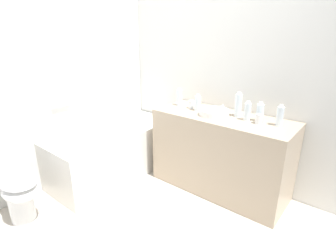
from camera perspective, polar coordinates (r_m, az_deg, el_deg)
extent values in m
plane|color=beige|center=(2.65, -5.53, -21.36)|extent=(3.75, 3.75, 0.00)
cube|color=silver|center=(3.18, -24.84, 9.61)|extent=(3.15, 0.10, 2.54)
cube|color=silver|center=(3.19, 12.23, 10.98)|extent=(0.10, 3.09, 2.54)
cube|color=silver|center=(3.42, -11.44, -5.50)|extent=(1.62, 0.69, 0.60)
cube|color=white|center=(3.32, -11.74, -1.47)|extent=(1.33, 0.50, 0.09)
cylinder|color=silver|center=(3.70, -4.27, 2.44)|extent=(0.09, 0.03, 0.03)
cylinder|color=silver|center=(3.45, -15.43, 5.88)|extent=(0.32, 0.03, 0.56)
cylinder|color=silver|center=(3.21, -22.03, 4.44)|extent=(0.25, 0.03, 0.03)
cube|color=white|center=(3.02, -9.25, -3.71)|extent=(0.22, 0.03, 0.20)
cylinder|color=white|center=(3.00, -29.23, -14.55)|extent=(0.22, 0.22, 0.34)
ellipsoid|color=white|center=(2.87, -29.34, -12.08)|extent=(0.34, 0.42, 0.15)
ellipsoid|color=white|center=(2.83, -29.64, -10.59)|extent=(0.32, 0.40, 0.02)
cube|color=white|center=(3.01, -31.99, -7.94)|extent=(0.41, 0.21, 0.29)
cylinder|color=#A9A9AE|center=(2.95, -32.53, -5.30)|extent=(0.03, 0.03, 0.01)
cube|color=tan|center=(3.04, 11.27, -5.80)|extent=(0.61, 1.50, 0.89)
cylinder|color=white|center=(2.87, 9.99, 2.94)|extent=(0.32, 0.32, 0.06)
cylinder|color=silver|center=(3.03, 11.86, 3.79)|extent=(0.02, 0.02, 0.07)
cylinder|color=silver|center=(2.99, 11.50, 4.21)|extent=(0.09, 0.02, 0.02)
cylinder|color=silver|center=(3.01, 12.85, 3.30)|extent=(0.03, 0.03, 0.04)
cylinder|color=silver|center=(3.06, 10.85, 3.73)|extent=(0.03, 0.03, 0.04)
cylinder|color=silver|center=(2.76, 16.85, 2.97)|extent=(0.07, 0.07, 0.18)
cylinder|color=white|center=(2.74, 17.05, 4.96)|extent=(0.04, 0.04, 0.02)
cylinder|color=silver|center=(2.86, 14.99, 4.33)|extent=(0.07, 0.07, 0.24)
cylinder|color=white|center=(2.83, 15.22, 6.86)|extent=(0.04, 0.04, 0.02)
cylinder|color=silver|center=(3.19, 2.45, 6.18)|extent=(0.07, 0.07, 0.19)
cylinder|color=white|center=(3.17, 2.48, 8.08)|extent=(0.04, 0.04, 0.02)
cylinder|color=silver|center=(2.70, 23.09, 1.93)|extent=(0.06, 0.06, 0.18)
cylinder|color=white|center=(2.68, 23.39, 4.02)|extent=(0.04, 0.04, 0.02)
cylinder|color=silver|center=(2.99, 6.44, 4.90)|extent=(0.07, 0.07, 0.17)
cylinder|color=white|center=(2.97, 6.51, 6.68)|extent=(0.04, 0.04, 0.02)
cylinder|color=silver|center=(2.77, 19.31, 2.72)|extent=(0.07, 0.07, 0.18)
cylinder|color=white|center=(2.74, 19.54, 4.69)|extent=(0.04, 0.04, 0.02)
cylinder|color=white|center=(3.09, 5.11, 4.70)|extent=(0.07, 0.07, 0.09)
cylinder|color=white|center=(2.70, 19.13, 1.46)|extent=(0.07, 0.07, 0.10)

